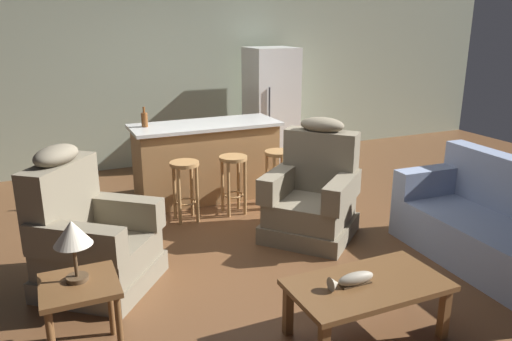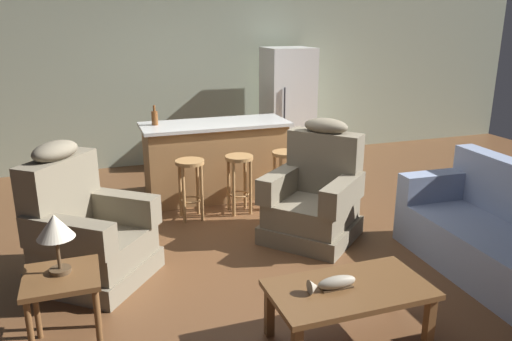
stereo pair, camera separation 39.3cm
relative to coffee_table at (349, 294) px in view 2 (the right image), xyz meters
name	(u,v)px [view 2 (the right image)]	position (x,y,z in m)	size (l,w,h in m)	color
ground_plane	(250,238)	(-0.09, 1.85, -0.36)	(12.00, 12.00, 0.00)	brown
back_wall	(185,78)	(-0.09, 4.98, 0.94)	(12.00, 0.05, 2.60)	#9EA88E
coffee_table	(349,294)	(0.00, 0.00, 0.00)	(1.10, 0.60, 0.42)	brown
fish_figurine	(332,284)	(-0.13, 0.01, 0.10)	(0.34, 0.10, 0.10)	#4C3823
couch	(504,239)	(1.74, 0.40, -0.02)	(0.92, 1.93, 0.94)	#8493B2
recliner_near_lamp	(86,232)	(-1.68, 1.53, 0.06)	(1.18, 1.18, 1.20)	#756B56
recliner_near_island	(315,197)	(0.55, 1.69, 0.06)	(1.19, 1.19, 1.20)	#756B56
end_table	(63,288)	(-1.83, 0.54, 0.10)	(0.48, 0.48, 0.56)	brown
table_lamp	(55,229)	(-1.84, 0.58, 0.50)	(0.24, 0.24, 0.41)	#4C3823
kitchen_island	(216,160)	(-0.09, 3.20, 0.11)	(1.80, 0.70, 0.95)	#9E7042
bar_stool_left	(190,178)	(-0.55, 2.57, 0.11)	(0.32, 0.32, 0.68)	#A87A47
bar_stool_middle	(239,173)	(0.02, 2.57, 0.11)	(0.32, 0.32, 0.68)	#A87A47
bar_stool_right	(285,169)	(0.59, 2.57, 0.11)	(0.32, 0.32, 0.68)	#A87A47
refrigerator	(287,106)	(1.37, 4.40, 0.52)	(0.70, 0.69, 1.76)	white
bottle_tall_green	(155,118)	(-0.81, 3.29, 0.68)	(0.08, 0.08, 0.24)	brown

